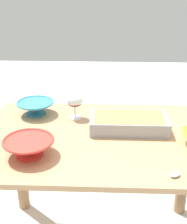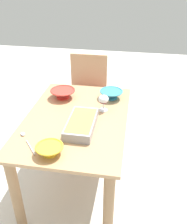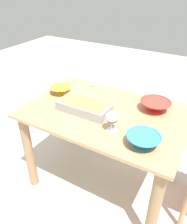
{
  "view_description": "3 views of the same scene",
  "coord_description": "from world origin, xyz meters",
  "px_view_note": "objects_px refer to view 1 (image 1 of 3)",
  "views": [
    {
      "loc": [
        0.02,
        -1.34,
        1.44
      ],
      "look_at": [
        -0.04,
        0.09,
        0.8
      ],
      "focal_mm": 51.04,
      "sensor_mm": 36.0,
      "label": 1
    },
    {
      "loc": [
        1.64,
        0.42,
        1.78
      ],
      "look_at": [
        0.02,
        0.14,
        0.79
      ],
      "focal_mm": 41.18,
      "sensor_mm": 36.0,
      "label": 2
    },
    {
      "loc": [
        -0.62,
        1.24,
        1.57
      ],
      "look_at": [
        0.01,
        0.16,
        0.8
      ],
      "focal_mm": 36.01,
      "sensor_mm": 36.0,
      "label": 3
    }
  ],
  "objects_px": {
    "mixing_bowl": "(29,146)",
    "serving_spoon": "(185,169)",
    "dining_table": "(101,164)",
    "serving_bowl": "(36,107)",
    "casserole_dish": "(129,122)",
    "wine_glass": "(75,102)"
  },
  "relations": [
    {
      "from": "casserole_dish",
      "to": "serving_bowl",
      "type": "height_order",
      "value": "serving_bowl"
    },
    {
      "from": "dining_table",
      "to": "mixing_bowl",
      "type": "xyz_separation_m",
      "value": [
        -0.3,
        -0.19,
        0.2
      ]
    },
    {
      "from": "serving_spoon",
      "to": "mixing_bowl",
      "type": "bearing_deg",
      "value": 172.19
    },
    {
      "from": "casserole_dish",
      "to": "dining_table",
      "type": "bearing_deg",
      "value": -151.55
    },
    {
      "from": "wine_glass",
      "to": "mixing_bowl",
      "type": "xyz_separation_m",
      "value": [
        -0.16,
        -0.38,
        -0.05
      ]
    },
    {
      "from": "dining_table",
      "to": "serving_spoon",
      "type": "relative_size",
      "value": 5.23
    },
    {
      "from": "mixing_bowl",
      "to": "serving_spoon",
      "type": "height_order",
      "value": "mixing_bowl"
    },
    {
      "from": "casserole_dish",
      "to": "serving_spoon",
      "type": "xyz_separation_m",
      "value": [
        0.2,
        -0.35,
        -0.03
      ]
    },
    {
      "from": "wine_glass",
      "to": "serving_bowl",
      "type": "distance_m",
      "value": 0.23
    },
    {
      "from": "casserole_dish",
      "to": "serving_spoon",
      "type": "relative_size",
      "value": 1.71
    },
    {
      "from": "serving_bowl",
      "to": "serving_spoon",
      "type": "bearing_deg",
      "value": -36.11
    },
    {
      "from": "casserole_dish",
      "to": "wine_glass",
      "type": "bearing_deg",
      "value": 156.37
    },
    {
      "from": "serving_spoon",
      "to": "serving_bowl",
      "type": "bearing_deg",
      "value": 143.89
    },
    {
      "from": "wine_glass",
      "to": "casserole_dish",
      "type": "height_order",
      "value": "wine_glass"
    },
    {
      "from": "wine_glass",
      "to": "serving_bowl",
      "type": "bearing_deg",
      "value": 169.8
    },
    {
      "from": "mixing_bowl",
      "to": "serving_bowl",
      "type": "bearing_deg",
      "value": 98.04
    },
    {
      "from": "dining_table",
      "to": "serving_bowl",
      "type": "distance_m",
      "value": 0.47
    },
    {
      "from": "dining_table",
      "to": "serving_bowl",
      "type": "relative_size",
      "value": 5.75
    },
    {
      "from": "mixing_bowl",
      "to": "dining_table",
      "type": "bearing_deg",
      "value": 31.87
    },
    {
      "from": "dining_table",
      "to": "serving_bowl",
      "type": "xyz_separation_m",
      "value": [
        -0.36,
        0.23,
        0.2
      ]
    },
    {
      "from": "mixing_bowl",
      "to": "serving_spoon",
      "type": "xyz_separation_m",
      "value": [
        0.64,
        -0.09,
        -0.04
      ]
    },
    {
      "from": "mixing_bowl",
      "to": "serving_spoon",
      "type": "relative_size",
      "value": 0.99
    }
  ]
}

